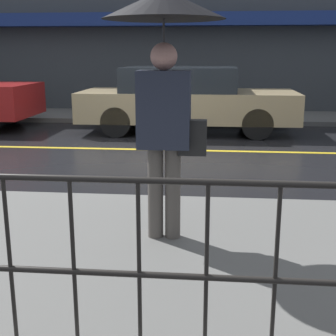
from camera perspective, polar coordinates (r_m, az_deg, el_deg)
ground_plane at (r=8.51m, az=-2.07°, el=2.24°), size 80.00×80.00×0.00m
sidewalk_near at (r=4.12m, az=-10.75°, el=-10.20°), size 28.00×3.09×0.11m
sidewalk_far at (r=12.62m, az=0.44°, el=6.32°), size 28.00×2.15×0.11m
lane_marking at (r=8.51m, az=-2.07°, el=2.27°), size 25.20×0.12×0.01m
building_storefront at (r=13.76m, az=0.93°, el=19.44°), size 28.00×0.85×6.15m
railing_foreground at (r=2.74m, az=-18.93°, el=-8.04°), size 12.00×0.04×0.99m
pedestrian at (r=3.94m, az=-0.42°, el=14.20°), size 1.00×1.00×2.10m
car_tan at (r=10.40m, az=2.19°, el=8.41°), size 4.67×1.88×1.41m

